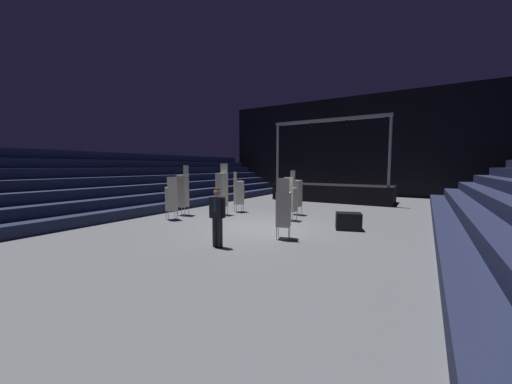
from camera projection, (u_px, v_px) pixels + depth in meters
ground_plane at (259, 228)px, 10.90m from camera, size 22.00×30.00×0.10m
arena_end_wall at (351, 146)px, 23.35m from camera, size 22.00×0.30×8.00m
bleacher_bank_left at (139, 180)px, 15.89m from camera, size 5.25×24.00×3.15m
stage_riser at (332, 191)px, 19.26m from camera, size 7.69×2.77×5.35m
man_with_tie at (217, 213)px, 8.13m from camera, size 0.57×0.24×1.74m
chair_stack_front_left at (283, 208)px, 9.09m from camera, size 0.55×0.55×1.96m
chair_stack_front_right at (291, 199)px, 12.17m from camera, size 0.46×0.46×1.88m
chair_stack_mid_left at (183, 190)px, 13.51m from camera, size 0.54×0.54×2.39m
chair_stack_mid_right at (171, 198)px, 12.39m from camera, size 0.59×0.59×1.88m
chair_stack_mid_centre at (239, 192)px, 14.49m from camera, size 0.62×0.62×2.05m
chair_stack_rear_left at (296, 193)px, 13.65m from camera, size 0.47×0.47×2.14m
chair_stack_rear_right at (222, 189)px, 13.62m from camera, size 0.45×0.45×2.48m
equipment_road_case at (348, 221)px, 10.45m from camera, size 1.04×0.85×0.63m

